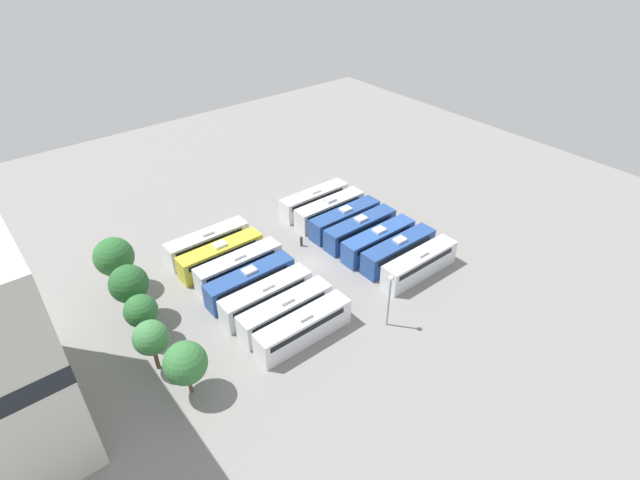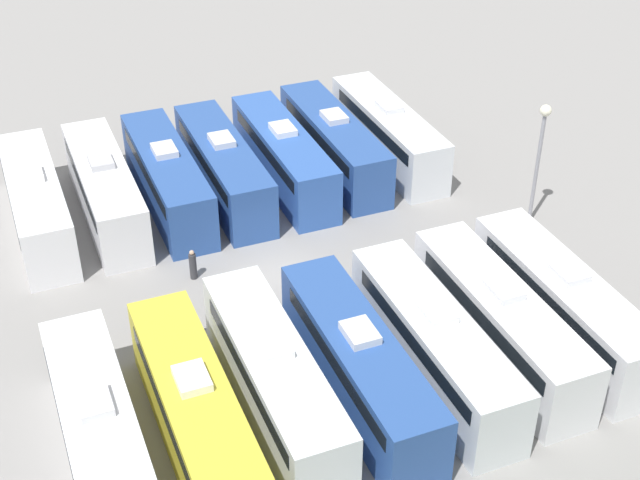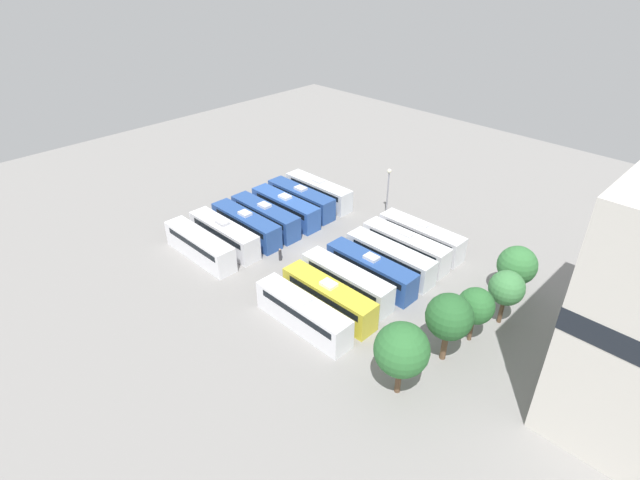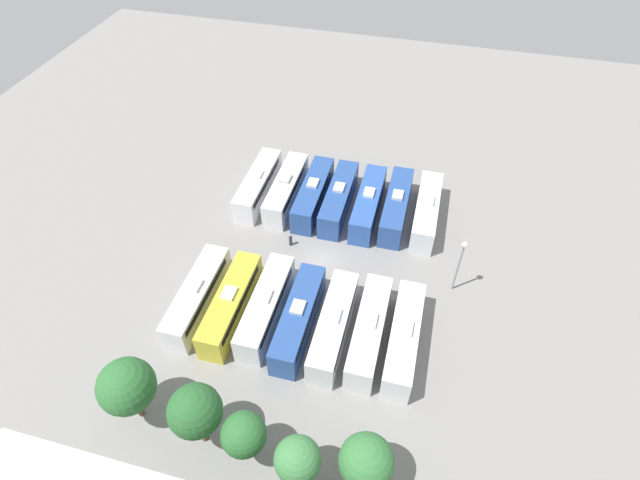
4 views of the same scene
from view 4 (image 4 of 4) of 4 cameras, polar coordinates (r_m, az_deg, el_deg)
ground_plane at (r=55.01m, az=0.16°, el=-2.34°), size 117.70×117.70×0.00m
bus_0 at (r=59.48m, az=12.08°, el=3.29°), size 2.56×11.27×3.56m
bus_1 at (r=59.50m, az=8.71°, el=3.89°), size 2.56×11.27×3.56m
bus_2 at (r=59.43m, az=5.52°, el=4.20°), size 2.56×11.27×3.56m
bus_3 at (r=59.90m, az=2.15°, el=4.81°), size 2.56×11.27×3.56m
bus_4 at (r=60.49m, az=-0.81°, el=5.32°), size 2.56×11.27×3.56m
bus_5 at (r=61.30m, az=-3.90°, el=5.84°), size 2.56×11.27×3.56m
bus_6 at (r=62.31m, az=-7.08°, el=6.32°), size 2.56×11.27×3.56m
bus_7 at (r=47.36m, az=9.56°, el=-10.98°), size 2.56×11.27×3.56m
bus_8 at (r=47.40m, az=5.63°, el=-10.26°), size 2.56×11.27×3.56m
bus_9 at (r=47.52m, az=1.54°, el=-9.73°), size 2.56×11.27×3.56m
bus_10 at (r=48.05m, az=-2.49°, el=-8.88°), size 2.56×11.27×3.56m
bus_11 at (r=49.10m, az=-6.21°, el=-7.53°), size 2.56×11.27×3.56m
bus_12 at (r=49.76m, az=-10.16°, el=-7.19°), size 2.56×11.27×3.56m
bus_13 at (r=51.06m, az=-13.85°, el=-6.22°), size 2.56×11.27×3.56m
worker_person at (r=56.21m, az=-3.38°, el=-0.01°), size 0.36×0.36×1.63m
light_pole at (r=50.73m, az=15.80°, el=-1.97°), size 0.60×0.60×6.91m
tree_0 at (r=39.43m, az=5.33°, el=-23.88°), size 4.13×4.13×6.07m
tree_1 at (r=39.12m, az=-2.58°, el=-23.79°), size 3.49×3.49×6.00m
tree_2 at (r=40.32m, az=-8.72°, el=-21.12°), size 3.50×3.50×5.87m
tree_3 at (r=40.89m, az=-14.09°, el=-18.45°), size 4.23×4.23×7.04m
tree_4 at (r=43.59m, az=-21.23°, el=-15.34°), size 4.63×4.63×7.10m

